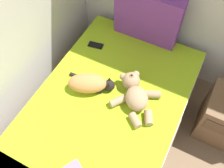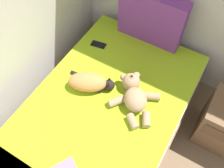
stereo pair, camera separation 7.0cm
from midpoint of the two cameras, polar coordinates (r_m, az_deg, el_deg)
bed at (r=2.35m, az=-1.03°, el=-8.39°), size 1.27×2.06×0.52m
patterned_cushion at (r=2.46m, az=9.91°, el=14.72°), size 0.64×0.15×0.51m
cat at (r=2.16m, az=-4.24°, el=0.38°), size 0.44×0.32×0.15m
teddy_bear at (r=2.10m, az=6.08°, el=-2.50°), size 0.44×0.48×0.17m
cell_phone at (r=2.53m, az=-2.35°, el=9.06°), size 0.16×0.09×0.01m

